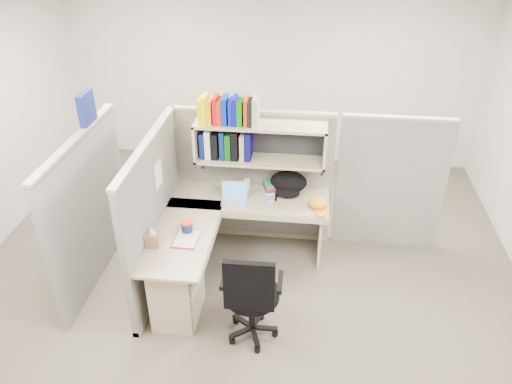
# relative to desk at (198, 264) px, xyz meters

# --- Properties ---
(ground) EXTENTS (6.00, 6.00, 0.00)m
(ground) POSITION_rel_desk_xyz_m (0.41, 0.29, -0.44)
(ground) COLOR #3D382F
(ground) RESTS_ON ground
(room_shell) EXTENTS (6.00, 6.00, 6.00)m
(room_shell) POSITION_rel_desk_xyz_m (0.41, 0.29, 1.18)
(room_shell) COLOR beige
(room_shell) RESTS_ON ground
(cubicle) EXTENTS (3.79, 1.84, 1.95)m
(cubicle) POSITION_rel_desk_xyz_m (0.04, 0.74, 0.47)
(cubicle) COLOR #5D5C58
(cubicle) RESTS_ON ground
(desk) EXTENTS (1.74, 1.75, 0.73)m
(desk) POSITION_rel_desk_xyz_m (0.00, 0.00, 0.00)
(desk) COLOR tan
(desk) RESTS_ON ground
(laptop) EXTENTS (0.30, 0.30, 0.20)m
(laptop) POSITION_rel_desk_xyz_m (0.25, 0.74, 0.39)
(laptop) COLOR silver
(laptop) RESTS_ON desk
(backpack) EXTENTS (0.47, 0.40, 0.24)m
(backpack) POSITION_rel_desk_xyz_m (0.82, 0.99, 0.41)
(backpack) COLOR black
(backpack) RESTS_ON desk
(orange_cap) EXTENTS (0.27, 0.29, 0.11)m
(orange_cap) POSITION_rel_desk_xyz_m (1.16, 0.75, 0.35)
(orange_cap) COLOR orange
(orange_cap) RESTS_ON desk
(snack_canister) EXTENTS (0.12, 0.12, 0.12)m
(snack_canister) POSITION_rel_desk_xyz_m (-0.13, 0.15, 0.35)
(snack_canister) COLOR navy
(snack_canister) RESTS_ON desk
(tissue_box) EXTENTS (0.14, 0.14, 0.21)m
(tissue_box) POSITION_rel_desk_xyz_m (-0.40, -0.11, 0.39)
(tissue_box) COLOR #936C53
(tissue_box) RESTS_ON desk
(mouse) EXTENTS (0.10, 0.07, 0.04)m
(mouse) POSITION_rel_desk_xyz_m (0.65, 0.77, 0.31)
(mouse) COLOR #92A4CF
(mouse) RESTS_ON desk
(paper_cup) EXTENTS (0.08, 0.08, 0.11)m
(paper_cup) POSITION_rel_desk_xyz_m (0.35, 1.05, 0.35)
(paper_cup) COLOR silver
(paper_cup) RESTS_ON desk
(book_stack) EXTENTS (0.21, 0.25, 0.10)m
(book_stack) POSITION_rel_desk_xyz_m (0.62, 1.04, 0.34)
(book_stack) COLOR gray
(book_stack) RESTS_ON desk
(loose_paper) EXTENTS (0.22, 0.29, 0.00)m
(loose_paper) POSITION_rel_desk_xyz_m (-0.11, 0.02, 0.29)
(loose_paper) COLOR white
(loose_paper) RESTS_ON desk
(task_chair) EXTENTS (0.55, 0.51, 1.06)m
(task_chair) POSITION_rel_desk_xyz_m (0.60, -0.49, -0.07)
(task_chair) COLOR black
(task_chair) RESTS_ON ground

